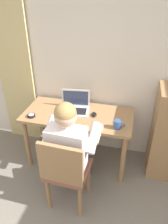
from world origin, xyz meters
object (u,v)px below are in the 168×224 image
object	(u,v)px
computer_mouse	(94,114)
coffee_mug	(117,124)
person_seated	(71,144)
laptop	(75,106)
desk	(78,121)
chair	(66,170)
desk_clock	(31,116)

from	to	relation	value
computer_mouse	coffee_mug	xyz separation A→B (m)	(0.29, -0.19, 0.03)
person_seated	laptop	bearing A→B (deg)	102.67
person_seated	laptop	size ratio (longest dim) A/B	3.28
desk	laptop	size ratio (longest dim) A/B	3.50
chair	desk_clock	size ratio (longest dim) A/B	9.95
person_seated	coffee_mug	world-z (taller)	person_seated
desk	computer_mouse	distance (m)	0.23
chair	person_seated	world-z (taller)	person_seated
desk_clock	desk	bearing A→B (deg)	20.81
laptop	desk_clock	size ratio (longest dim) A/B	4.12
coffee_mug	desk	bearing A→B (deg)	160.20
desk_clock	coffee_mug	xyz separation A→B (m)	(1.00, 0.02, 0.03)
laptop	coffee_mug	size ratio (longest dim) A/B	3.09
desk	person_seated	bearing A→B (deg)	-81.81
desk	desk_clock	bearing A→B (deg)	-159.19
computer_mouse	chair	bearing A→B (deg)	-115.14
desk	laptop	bearing A→B (deg)	127.35
person_seated	computer_mouse	bearing A→B (deg)	77.03
computer_mouse	desk_clock	size ratio (longest dim) A/B	1.11
laptop	desk_clock	distance (m)	0.53
person_seated	computer_mouse	distance (m)	0.54
person_seated	desk	bearing A→B (deg)	98.19
computer_mouse	desk_clock	bearing A→B (deg)	-178.86
chair	person_seated	distance (m)	0.26
desk_clock	person_seated	bearing A→B (deg)	-28.79
person_seated	laptop	distance (m)	0.61
chair	desk_clock	distance (m)	0.80
desk_clock	coffee_mug	bearing A→B (deg)	1.02
person_seated	coffee_mug	distance (m)	0.54
desk	laptop	world-z (taller)	laptop
laptop	coffee_mug	xyz separation A→B (m)	(0.55, -0.25, -0.00)
desk	coffee_mug	world-z (taller)	coffee_mug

